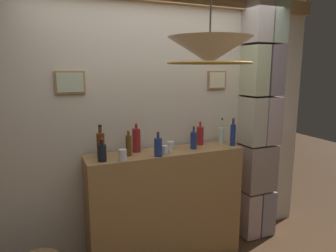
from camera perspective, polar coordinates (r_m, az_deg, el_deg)
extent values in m
cube|color=beige|center=(3.05, -2.25, 0.67)|extent=(3.66, 0.08, 2.74)
cube|color=#9E7547|center=(2.77, -17.82, 7.76)|extent=(0.25, 0.03, 0.20)
cube|color=beige|center=(2.76, -17.79, 7.74)|extent=(0.22, 0.01, 0.17)
cube|color=#9E7547|center=(3.26, 9.05, 8.48)|extent=(0.21, 0.03, 0.19)
cube|color=beige|center=(3.24, 9.20, 8.47)|extent=(0.18, 0.01, 0.16)
cube|color=#C1A7A3|center=(3.76, 14.31, -15.34)|extent=(0.17, 0.34, 0.51)
cube|color=#99919E|center=(3.88, 16.78, -14.65)|extent=(0.19, 0.34, 0.51)
cube|color=gray|center=(3.62, 15.99, -7.31)|extent=(0.37, 0.34, 0.51)
cube|color=#BDB8A3|center=(3.44, 15.12, 0.97)|extent=(0.18, 0.34, 0.51)
cube|color=#BDAAAD|center=(3.57, 17.69, 1.18)|extent=(0.20, 0.34, 0.51)
cube|color=#B3BB93|center=(3.39, 15.57, 9.94)|extent=(0.17, 0.34, 0.51)
cube|color=gray|center=(3.52, 18.19, 9.81)|extent=(0.18, 0.34, 0.51)
cube|color=#B9AFA9|center=(3.43, 16.03, 18.92)|extent=(0.19, 0.34, 0.51)
cube|color=#A5BCA4|center=(3.56, 18.72, 18.46)|extent=(0.18, 0.34, 0.51)
cube|color=#9E7547|center=(3.07, -0.38, -15.01)|extent=(1.50, 0.35, 1.13)
cylinder|color=navy|center=(3.12, 12.01, -1.67)|extent=(0.05, 0.05, 0.22)
cylinder|color=navy|center=(3.10, 12.10, 0.74)|extent=(0.02, 0.02, 0.05)
cylinder|color=maroon|center=(3.09, 12.13, 1.31)|extent=(0.03, 0.03, 0.01)
cylinder|color=black|center=(2.61, -12.21, -4.96)|extent=(0.07, 0.07, 0.14)
cylinder|color=black|center=(2.58, -12.29, -2.99)|extent=(0.02, 0.02, 0.04)
cylinder|color=maroon|center=(2.58, -12.32, -2.39)|extent=(0.03, 0.03, 0.01)
cylinder|color=maroon|center=(3.12, 6.00, -1.82)|extent=(0.07, 0.07, 0.18)
cylinder|color=maroon|center=(3.09, 6.04, 0.27)|extent=(0.02, 0.02, 0.05)
cylinder|color=#B7932D|center=(3.09, 6.05, 0.82)|extent=(0.02, 0.02, 0.01)
cylinder|color=#5F3413|center=(2.73, -12.46, -3.52)|extent=(0.07, 0.07, 0.21)
cylinder|color=#5F3413|center=(2.70, -12.58, -0.70)|extent=(0.03, 0.03, 0.06)
cylinder|color=black|center=(2.69, -12.61, 0.06)|extent=(0.03, 0.03, 0.01)
cylinder|color=navy|center=(2.95, 4.79, -2.72)|extent=(0.06, 0.06, 0.16)
cylinder|color=navy|center=(2.92, 4.82, -0.64)|extent=(0.02, 0.02, 0.05)
cylinder|color=#B7932D|center=(2.92, 4.83, 0.01)|extent=(0.02, 0.02, 0.01)
cylinder|color=maroon|center=(2.84, -5.92, -2.68)|extent=(0.08, 0.08, 0.22)
cylinder|color=maroon|center=(2.81, -5.97, -0.06)|extent=(0.02, 0.02, 0.05)
cylinder|color=#B7932D|center=(2.81, -5.98, 0.51)|extent=(0.03, 0.03, 0.01)
cylinder|color=silver|center=(3.21, 9.98, -1.76)|extent=(0.05, 0.05, 0.16)
cylinder|color=silver|center=(3.18, 10.05, 0.43)|extent=(0.02, 0.02, 0.09)
cylinder|color=black|center=(3.18, 10.08, 1.31)|extent=(0.02, 0.02, 0.01)
cylinder|color=navy|center=(2.69, -1.86, -3.99)|extent=(0.07, 0.07, 0.16)
cylinder|color=navy|center=(2.67, -1.87, -1.84)|extent=(0.02, 0.02, 0.04)
cylinder|color=maroon|center=(2.66, -1.88, -1.25)|extent=(0.03, 0.03, 0.01)
cylinder|color=#593D15|center=(2.73, -7.35, -3.68)|extent=(0.05, 0.05, 0.18)
cylinder|color=#593D15|center=(2.70, -7.41, -1.38)|extent=(0.02, 0.02, 0.04)
cylinder|color=#B7932D|center=(2.69, -7.42, -0.82)|extent=(0.02, 0.02, 0.01)
cylinder|color=silver|center=(2.60, -8.46, -5.38)|extent=(0.07, 0.07, 0.10)
cylinder|color=silver|center=(2.91, 0.49, -3.68)|extent=(0.07, 0.07, 0.08)
cylinder|color=silver|center=(2.77, -0.60, -4.47)|extent=(0.07, 0.07, 0.08)
cone|color=#EFE5C6|center=(2.19, 7.78, 13.79)|extent=(0.59, 0.59, 0.18)
cylinder|color=black|center=(2.22, 7.95, 20.15)|extent=(0.01, 0.01, 0.31)
torus|color=#AD8433|center=(2.19, 7.72, 11.59)|extent=(0.59, 0.59, 0.02)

